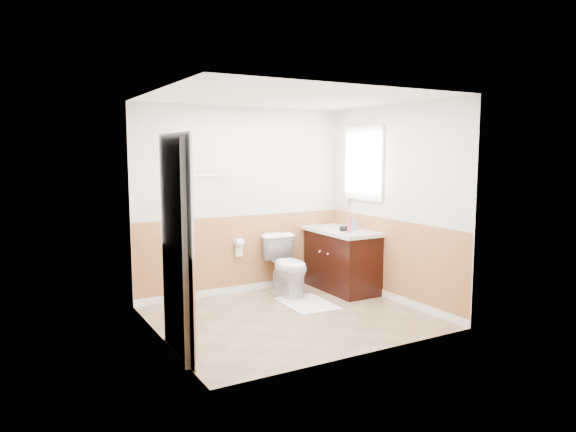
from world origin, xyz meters
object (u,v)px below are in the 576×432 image
toilet (287,266)px  bath_mat (307,304)px  vanity_cabinet (342,261)px  lotion_bottle (349,224)px  soap_dispenser (354,223)px

toilet → bath_mat: bearing=-86.8°
vanity_cabinet → lotion_bottle: (-0.10, -0.29, 0.56)m
soap_dispenser → bath_mat: bearing=-163.8°
lotion_bottle → soap_dispenser: 0.29m
lotion_bottle → bath_mat: bearing=-174.0°
lotion_bottle → soap_dispenser: lotion_bottle is taller
toilet → lotion_bottle: 0.99m
toilet → bath_mat: 0.64m
bath_mat → lotion_bottle: 1.17m
toilet → soap_dispenser: size_ratio=4.38×
bath_mat → vanity_cabinet: (0.79, 0.37, 0.39)m
vanity_cabinet → soap_dispenser: bearing=-40.6°
lotion_bottle → toilet: bearing=147.9°
toilet → bath_mat: size_ratio=1.00×
bath_mat → lotion_bottle: size_ratio=3.64×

